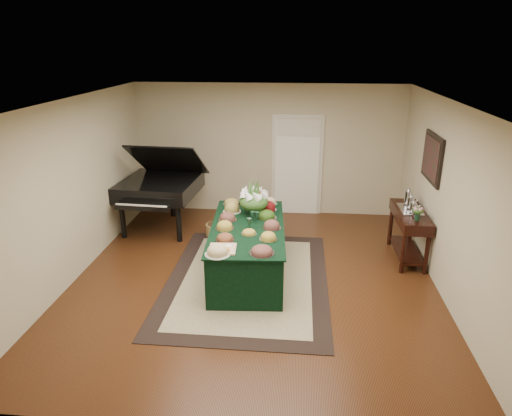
# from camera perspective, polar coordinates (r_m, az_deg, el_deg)

# --- Properties ---
(ground) EXTENTS (6.00, 6.00, 0.00)m
(ground) POSITION_cam_1_polar(r_m,az_deg,el_deg) (7.20, -0.23, -8.70)
(ground) COLOR black
(ground) RESTS_ON ground
(area_rug) EXTENTS (2.45, 3.42, 0.01)m
(area_rug) POSITION_cam_1_polar(r_m,az_deg,el_deg) (7.13, -1.08, -8.93)
(area_rug) COLOR black
(area_rug) RESTS_ON ground
(kitchen_doorway) EXTENTS (1.05, 0.07, 2.10)m
(kitchen_doorway) POSITION_cam_1_polar(r_m,az_deg,el_deg) (9.56, 5.14, 5.20)
(kitchen_doorway) COLOR silver
(kitchen_doorway) RESTS_ON ground
(buffet_table) EXTENTS (1.27, 2.42, 0.80)m
(buffet_table) POSITION_cam_1_polar(r_m,az_deg,el_deg) (7.17, -1.03, -5.18)
(buffet_table) COLOR black
(buffet_table) RESTS_ON ground
(food_platters) EXTENTS (1.06, 2.38, 0.13)m
(food_platters) POSITION_cam_1_polar(r_m,az_deg,el_deg) (7.08, -1.15, -1.61)
(food_platters) COLOR #B7C1B7
(food_platters) RESTS_ON buffet_table
(cutting_board) EXTENTS (0.39, 0.39, 0.10)m
(cutting_board) POSITION_cam_1_polar(r_m,az_deg,el_deg) (6.25, -4.20, -4.87)
(cutting_board) COLOR tan
(cutting_board) RESTS_ON buffet_table
(green_goblets) EXTENTS (0.17, 0.37, 0.18)m
(green_goblets) POSITION_cam_1_polar(r_m,az_deg,el_deg) (7.03, -0.36, -1.40)
(green_goblets) COLOR black
(green_goblets) RESTS_ON buffet_table
(floral_centerpiece) EXTENTS (0.49, 0.49, 0.49)m
(floral_centerpiece) POSITION_cam_1_polar(r_m,az_deg,el_deg) (7.38, -0.28, 1.28)
(floral_centerpiece) COLOR black
(floral_centerpiece) RESTS_ON buffet_table
(grand_piano) EXTENTS (1.59, 1.75, 1.72)m
(grand_piano) POSITION_cam_1_polar(r_m,az_deg,el_deg) (8.94, -11.91, 2.67)
(grand_piano) COLOR black
(grand_piano) RESTS_ON ground
(wicker_basket) EXTENTS (0.36, 0.36, 0.22)m
(wicker_basket) POSITION_cam_1_polar(r_m,az_deg,el_deg) (8.69, -5.10, -2.70)
(wicker_basket) COLOR olive
(wicker_basket) RESTS_ON ground
(mahogany_sideboard) EXTENTS (0.45, 1.29, 0.85)m
(mahogany_sideboard) POSITION_cam_1_polar(r_m,az_deg,el_deg) (7.96, 18.65, -1.67)
(mahogany_sideboard) COLOR black
(mahogany_sideboard) RESTS_ON ground
(tea_service) EXTENTS (0.34, 0.74, 0.30)m
(tea_service) POSITION_cam_1_polar(r_m,az_deg,el_deg) (7.89, 18.84, 0.49)
(tea_service) COLOR silver
(tea_service) RESTS_ON mahogany_sideboard
(pink_bouquet) EXTENTS (0.18, 0.18, 0.23)m
(pink_bouquet) POSITION_cam_1_polar(r_m,az_deg,el_deg) (7.48, 19.58, -0.37)
(pink_bouquet) COLOR black
(pink_bouquet) RESTS_ON mahogany_sideboard
(wall_painting) EXTENTS (0.05, 0.95, 0.75)m
(wall_painting) POSITION_cam_1_polar(r_m,az_deg,el_deg) (7.70, 21.15, 5.86)
(wall_painting) COLOR black
(wall_painting) RESTS_ON ground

